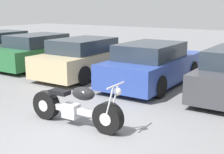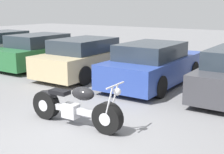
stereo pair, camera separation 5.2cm
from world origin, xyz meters
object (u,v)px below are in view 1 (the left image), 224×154
Objects in this scene: parked_car_green at (41,51)px; parked_car_champagne at (87,58)px; parked_car_silver at (2,47)px; motorcycle at (74,107)px; parked_car_blue at (153,65)px.

parked_car_champagne is at bearing -6.64° from parked_car_green.
parked_car_silver is 2.64m from parked_car_green.
motorcycle is 4.16m from parked_car_blue.
parked_car_blue reaches higher than motorcycle.
motorcycle is 0.53× the size of parked_car_green.
parked_car_champagne is (-2.82, 4.10, 0.23)m from motorcycle.
motorcycle is 9.27m from parked_car_silver.
parked_car_green is (2.64, -0.09, 0.00)m from parked_car_silver.
parked_car_champagne is at bearing -179.04° from parked_car_blue.
parked_car_silver is 1.00× the size of parked_car_champagne.
parked_car_champagne reaches higher than motorcycle.
parked_car_blue is (-0.18, 4.15, 0.23)m from motorcycle.
parked_car_blue is (2.64, 0.04, 0.00)m from parked_car_champagne.
parked_car_green and parked_car_blue have the same top height.
parked_car_green is at bearing 141.10° from motorcycle.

